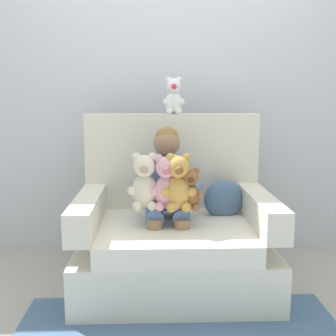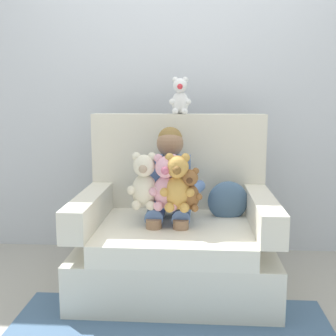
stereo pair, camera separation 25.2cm
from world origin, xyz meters
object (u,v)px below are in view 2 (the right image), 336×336
seated_child (169,187)px  plush_honey (177,184)px  plush_brown (190,190)px  plush_pink (166,184)px  plush_cream (144,182)px  plush_white_on_backrest (180,97)px  armchair (176,235)px  throw_pillow (228,201)px

seated_child → plush_honey: seated_child is taller
plush_brown → plush_pink: bearing=163.8°
plush_cream → plush_white_on_backrest: plush_white_on_backrest is taller
armchair → plush_white_on_backrest: 0.92m
plush_cream → plush_white_on_backrest: 0.70m
seated_child → plush_white_on_backrest: size_ratio=3.29×
plush_brown → plush_pink: 0.14m
plush_honey → throw_pillow: 0.45m
plush_cream → throw_pillow: size_ratio=1.30×
seated_child → plush_honey: 0.20m
armchair → plush_white_on_backrest: bearing=88.0°
plush_pink → plush_honey: bearing=0.5°
throw_pillow → plush_pink: bearing=-146.4°
plush_honey → plush_pink: 0.07m
plush_pink → plush_white_on_backrest: (0.06, 0.47, 0.50)m
plush_honey → plush_white_on_backrest: 0.70m
plush_pink → plush_white_on_backrest: 0.69m
plush_pink → throw_pillow: 0.49m
plush_brown → plush_pink: size_ratio=0.77×
armchair → plush_cream: size_ratio=3.51×
plush_cream → plush_white_on_backrest: size_ratio=1.34×
armchair → plush_white_on_backrest: (0.01, 0.33, 0.86)m
plush_honey → plush_pink: plush_honey is taller
armchair → throw_pillow: size_ratio=4.55×
plush_white_on_backrest → plush_pink: bearing=-102.6°
plush_brown → plush_pink: (-0.14, 0.02, 0.04)m
armchair → plush_cream: (-0.18, -0.13, 0.36)m
seated_child → plush_honey: (0.06, -0.18, 0.05)m
armchair → plush_brown: size_ratio=4.67×
armchair → plush_cream: 0.43m
plush_brown → plush_cream: size_ratio=0.75×
plush_brown → plush_white_on_backrest: (-0.08, 0.48, 0.54)m
plush_brown → plush_white_on_backrest: bearing=89.7°
plush_white_on_backrest → armchair: bearing=-96.9°
plush_cream → plush_honey: bearing=3.2°
plush_brown → throw_pillow: plush_brown is taller
plush_cream → seated_child: bearing=59.8°
armchair → plush_brown: bearing=-61.0°
seated_child → plush_white_on_backrest: bearing=81.0°
plush_honey → plush_pink: size_ratio=1.03×
plush_cream → armchair: bearing=49.1°
plush_honey → plush_cream: bearing=-176.5°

